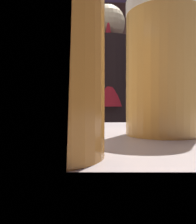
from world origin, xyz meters
The scene contains 12 objects.
wall_back centered at (0.00, 2.20, 1.35)m, with size 5.20×0.10×2.70m, color brown.
prep_counter centered at (0.35, 0.60, 0.45)m, with size 2.10×0.60×0.90m, color #4C3B23.
back_shelf centered at (0.26, 1.92, 0.57)m, with size 0.83×0.36×1.15m, color #3F3E3E.
bartender centered at (0.10, 0.14, 1.01)m, with size 0.43×0.51×1.73m.
knife_block centered at (0.82, 0.65, 1.01)m, with size 0.10×0.08×0.27m.
mixing_bowl centered at (-0.11, 0.71, 0.93)m, with size 0.18×0.18×0.05m, color #D44D29.
chefs_knife centered at (0.38, 0.55, 0.91)m, with size 0.24×0.03×0.01m, color silver.
pint_glass_near centered at (0.05, -0.99, 1.15)m, with size 0.08×0.08×0.14m.
pint_glass_far centered at (-0.06, -1.08, 1.15)m, with size 0.08×0.08×0.13m.
bottle_vinegar centered at (0.52, 1.94, 1.22)m, with size 0.07×0.07×0.19m.
bottle_hot_sauce centered at (0.35, 1.94, 1.24)m, with size 0.06×0.06×0.23m.
bottle_soy centered at (0.02, 1.86, 1.21)m, with size 0.07×0.07×0.18m.
Camera 1 is at (-0.03, -1.22, 1.11)m, focal length 35.68 mm.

